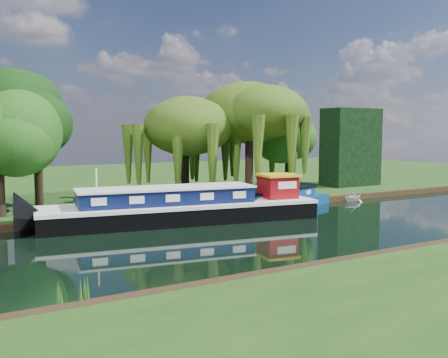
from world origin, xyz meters
TOP-DOWN VIEW (x-y plane):
  - ground at (0.00, 0.00)m, footprint 120.00×120.00m
  - far_bank at (0.00, 34.00)m, footprint 120.00×52.00m
  - dutch_barge at (-4.31, 5.76)m, footprint 19.08×7.09m
  - narrowboat at (4.12, 6.56)m, footprint 11.95×5.39m
  - white_cruiser at (12.64, 7.17)m, footprint 2.29×2.04m
  - willow_left at (-0.21, 14.01)m, footprint 6.79×6.79m
  - willow_right at (4.55, 11.31)m, footprint 7.39×7.39m
  - tree_far_mid at (-11.85, 15.66)m, footprint 5.71×5.71m
  - tree_far_right at (10.10, 13.11)m, footprint 4.91×4.91m
  - conifer_hedge at (19.00, 14.00)m, footprint 6.00×3.00m
  - lamppost at (0.50, 10.50)m, footprint 0.36×0.36m
  - mooring_posts at (-0.50, 8.40)m, footprint 19.16×0.16m

SIDE VIEW (x-z plane):
  - ground at x=0.00m, z-range 0.00..0.00m
  - white_cruiser at x=12.64m, z-range -0.55..0.55m
  - far_bank at x=0.00m, z-range 0.00..0.45m
  - narrowboat at x=4.12m, z-range -0.25..1.49m
  - mooring_posts at x=-0.50m, z-range 0.45..1.45m
  - dutch_barge at x=-4.31m, z-range -0.99..2.94m
  - lamppost at x=0.50m, z-range 1.14..3.70m
  - conifer_hedge at x=19.00m, z-range 0.45..8.45m
  - tree_far_right at x=10.10m, z-range 1.96..9.99m
  - willow_left at x=-0.21m, z-range 2.29..10.42m
  - tree_far_mid at x=-11.85m, z-range 2.21..11.56m
  - willow_right at x=4.55m, z-range 2.52..11.52m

